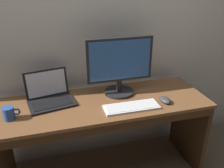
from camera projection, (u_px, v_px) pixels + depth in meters
desk at (105, 123)px, 1.87m from camera, size 1.60×0.56×0.71m
laptop_black at (50, 96)px, 1.78m from camera, size 0.37×0.32×0.23m
external_monitor at (120, 68)px, 1.84m from camera, size 0.52×0.24×0.46m
wired_keyboard at (132, 107)px, 1.71m from camera, size 0.40×0.15×0.02m
computer_mouse at (165, 100)px, 1.79m from camera, size 0.08×0.12×0.04m
coffee_mug at (9, 113)px, 1.56m from camera, size 0.11×0.08×0.09m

